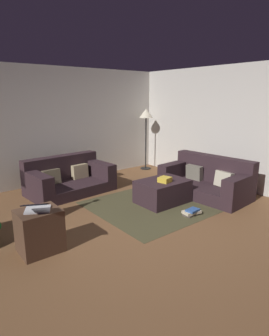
# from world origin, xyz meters

# --- Properties ---
(ground_plane) EXTENTS (6.40, 6.40, 0.00)m
(ground_plane) POSITION_xyz_m (0.00, 0.00, 0.00)
(ground_plane) COLOR brown
(rear_partition) EXTENTS (6.40, 0.12, 2.60)m
(rear_partition) POSITION_xyz_m (0.00, 3.14, 1.30)
(rear_partition) COLOR beige
(rear_partition) RESTS_ON ground_plane
(corner_partition) EXTENTS (0.12, 6.40, 2.60)m
(corner_partition) POSITION_xyz_m (3.14, 0.00, 1.30)
(corner_partition) COLOR beige
(corner_partition) RESTS_ON ground_plane
(couch_left) EXTENTS (1.75, 1.10, 0.73)m
(couch_left) POSITION_xyz_m (0.12, 2.26, 0.28)
(couch_left) COLOR #2D1E23
(couch_left) RESTS_ON ground_plane
(couch_right) EXTENTS (1.03, 1.80, 0.77)m
(couch_right) POSITION_xyz_m (2.25, 0.33, 0.29)
(couch_right) COLOR #2D1E23
(couch_right) RESTS_ON ground_plane
(ottoman) EXTENTS (0.91, 0.67, 0.43)m
(ottoman) POSITION_xyz_m (1.23, 0.56, 0.22)
(ottoman) COLOR #2D1E23
(ottoman) RESTS_ON ground_plane
(gift_box) EXTENTS (0.24, 0.24, 0.09)m
(gift_box) POSITION_xyz_m (1.18, 0.47, 0.48)
(gift_box) COLOR gold
(gift_box) RESTS_ON ottoman
(tv_remote) EXTENTS (0.08, 0.17, 0.02)m
(tv_remote) POSITION_xyz_m (1.41, 0.66, 0.44)
(tv_remote) COLOR black
(tv_remote) RESTS_ON ottoman
(side_table) EXTENTS (0.52, 0.44, 0.56)m
(side_table) POSITION_xyz_m (-1.23, 0.27, 0.28)
(side_table) COLOR #4C3323
(side_table) RESTS_ON ground_plane
(laptop) EXTENTS (0.45, 0.49, 0.18)m
(laptop) POSITION_xyz_m (-1.26, 0.21, 0.62)
(laptop) COLOR silver
(laptop) RESTS_ON side_table
(book_stack) EXTENTS (0.32, 0.22, 0.11)m
(book_stack) POSITION_xyz_m (1.20, -0.18, 0.05)
(book_stack) COLOR #4C423D
(book_stack) RESTS_ON ground_plane
(corner_lamp) EXTENTS (0.36, 0.36, 1.64)m
(corner_lamp) POSITION_xyz_m (2.67, 2.73, 1.40)
(corner_lamp) COLOR black
(corner_lamp) RESTS_ON ground_plane
(area_rug) EXTENTS (2.60, 2.00, 0.01)m
(area_rug) POSITION_xyz_m (1.23, 0.56, 0.00)
(area_rug) COLOR #423E26
(area_rug) RESTS_ON ground_plane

